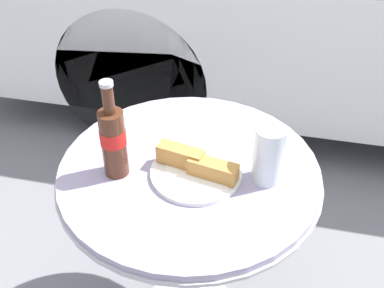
{
  "coord_description": "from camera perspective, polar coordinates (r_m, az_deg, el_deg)",
  "views": [
    {
      "loc": [
        0.21,
        -0.89,
        1.47
      ],
      "look_at": [
        0.0,
        0.03,
        0.73
      ],
      "focal_mm": 45.0,
      "sensor_mm": 36.0,
      "label": 1
    }
  ],
  "objects": [
    {
      "name": "drinking_glass",
      "position": [
        1.15,
        9.01,
        -1.5
      ],
      "size": [
        0.07,
        0.07,
        0.15
      ],
      "color": "#C68923",
      "rests_on": "bistro_table"
    },
    {
      "name": "cola_bottle_left",
      "position": [
        1.15,
        -9.32,
        0.56
      ],
      "size": [
        0.06,
        0.06,
        0.26
      ],
      "color": "#4C2819",
      "rests_on": "bistro_table"
    },
    {
      "name": "bistro_table",
      "position": [
        1.31,
        -0.32,
        -7.81
      ],
      "size": [
        0.67,
        0.67,
        0.68
      ],
      "color": "#B7B7BC",
      "rests_on": "ground_plane"
    },
    {
      "name": "lunch_plate_near",
      "position": [
        1.18,
        0.48,
        -2.92
      ],
      "size": [
        0.23,
        0.23,
        0.06
      ],
      "color": "white",
      "rests_on": "bistro_table"
    }
  ]
}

